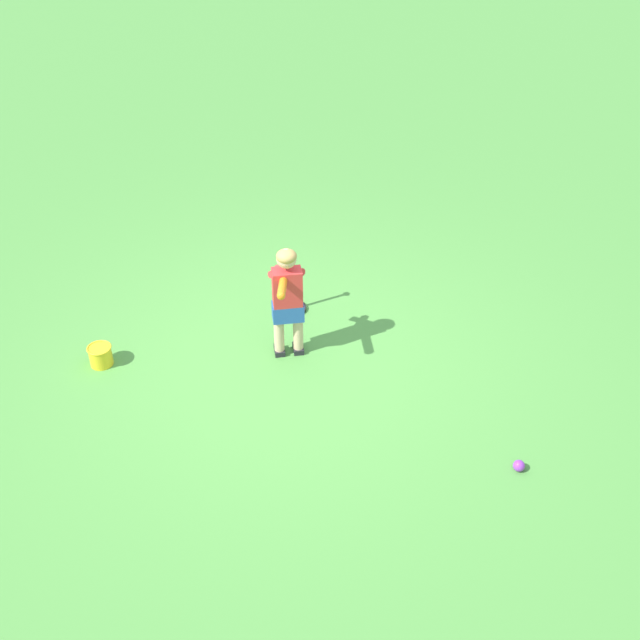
{
  "coord_description": "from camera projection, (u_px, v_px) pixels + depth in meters",
  "views": [
    {
      "loc": [
        4.81,
        2.25,
        4.34
      ],
      "look_at": [
        -0.1,
        0.25,
        0.45
      ],
      "focal_mm": 43.28,
      "sensor_mm": 36.0,
      "label": 1
    }
  ],
  "objects": [
    {
      "name": "ground_plane",
      "position": [
        290.0,
        360.0,
        6.85
      ],
      "size": [
        40.0,
        40.0,
        0.0
      ],
      "primitive_type": "plane",
      "color": "#519942"
    },
    {
      "name": "toy_bucket",
      "position": [
        101.0,
        355.0,
        6.75
      ],
      "size": [
        0.22,
        0.22,
        0.19
      ],
      "color": "yellow",
      "rests_on": "ground"
    },
    {
      "name": "batting_tee",
      "position": [
        292.0,
        301.0,
        7.42
      ],
      "size": [
        0.28,
        0.28,
        0.62
      ],
      "color": "black",
      "rests_on": "ground"
    },
    {
      "name": "child_batter",
      "position": [
        287.0,
        293.0,
        6.55
      ],
      "size": [
        0.61,
        0.34,
        1.08
      ],
      "color": "#232328",
      "rests_on": "ground"
    },
    {
      "name": "play_ball_center_lawn",
      "position": [
        519.0,
        466.0,
        5.77
      ],
      "size": [
        0.09,
        0.09,
        0.09
      ],
      "primitive_type": "sphere",
      "color": "purple",
      "rests_on": "ground"
    }
  ]
}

